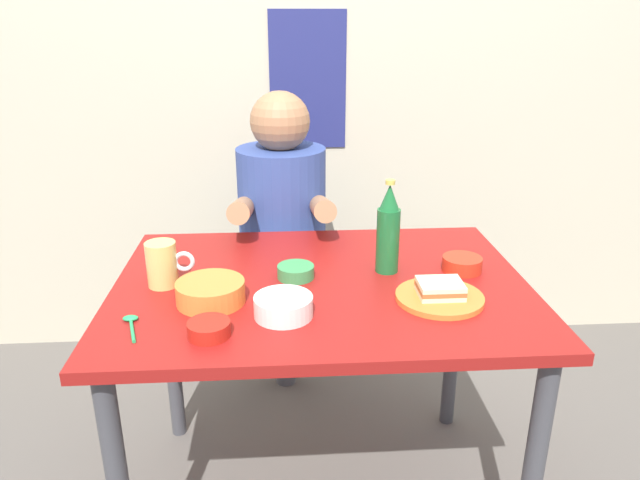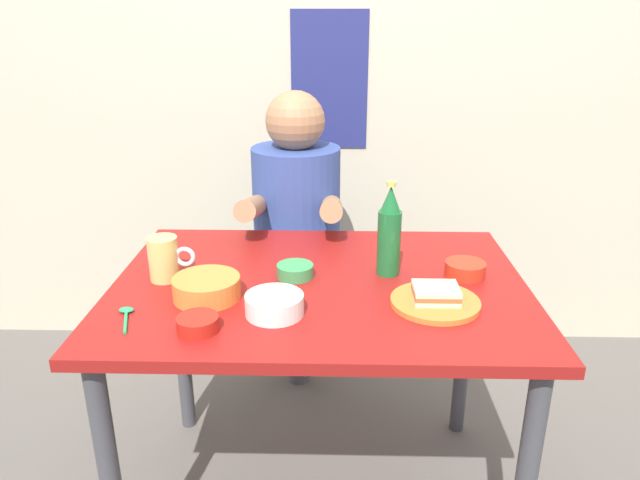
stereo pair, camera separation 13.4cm
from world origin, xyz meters
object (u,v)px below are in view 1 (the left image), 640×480
(plate_orange, at_px, (439,297))
(dip_bowl_green, at_px, (296,271))
(person_seated, at_px, (282,204))
(sandwich, at_px, (440,288))
(beer_bottle, at_px, (388,231))
(stool, at_px, (284,305))
(beer_mug, at_px, (163,264))
(dining_table, at_px, (321,312))

(plate_orange, height_order, dip_bowl_green, dip_bowl_green)
(person_seated, relative_size, plate_orange, 3.27)
(sandwich, relative_size, beer_bottle, 0.42)
(stool, height_order, plate_orange, plate_orange)
(person_seated, bearing_deg, plate_orange, -62.52)
(plate_orange, distance_m, beer_bottle, 0.24)
(stool, distance_m, sandwich, 0.95)
(plate_orange, xyz_separation_m, beer_mug, (-0.70, 0.13, 0.05))
(person_seated, relative_size, sandwich, 6.54)
(beer_mug, bearing_deg, sandwich, -10.85)
(plate_orange, bearing_deg, beer_mug, 169.15)
(dip_bowl_green, bearing_deg, stool, 93.24)
(person_seated, xyz_separation_m, sandwich, (0.39, -0.75, 0.01))
(dining_table, bearing_deg, beer_mug, 179.28)
(stool, relative_size, dip_bowl_green, 4.50)
(plate_orange, xyz_separation_m, dip_bowl_green, (-0.36, 0.16, 0.01))
(person_seated, height_order, sandwich, person_seated)
(dining_table, distance_m, dip_bowl_green, 0.13)
(dining_table, xyz_separation_m, beer_mug, (-0.41, 0.01, 0.15))
(person_seated, xyz_separation_m, beer_bottle, (0.29, -0.56, 0.09))
(person_seated, height_order, dip_bowl_green, person_seated)
(beer_mug, relative_size, dip_bowl_green, 1.26)
(beer_mug, bearing_deg, beer_bottle, 5.08)
(beer_mug, xyz_separation_m, dip_bowl_green, (0.35, 0.02, -0.04))
(person_seated, relative_size, beer_mug, 5.71)
(stool, bearing_deg, person_seated, -90.00)
(plate_orange, relative_size, sandwich, 2.00)
(plate_orange, bearing_deg, sandwich, 90.00)
(plate_orange, relative_size, beer_bottle, 0.84)
(beer_mug, relative_size, beer_bottle, 0.48)
(beer_mug, bearing_deg, person_seated, 62.97)
(stool, relative_size, beer_mug, 3.57)
(stool, bearing_deg, dining_table, -80.87)
(beer_mug, bearing_deg, stool, 63.39)
(person_seated, distance_m, beer_bottle, 0.64)
(stool, bearing_deg, sandwich, -62.87)
(plate_orange, bearing_deg, beer_bottle, 118.25)
(sandwich, bearing_deg, person_seated, 117.48)
(plate_orange, distance_m, beer_mug, 0.72)
(beer_mug, distance_m, beer_bottle, 0.61)
(stool, distance_m, dip_bowl_green, 0.73)
(person_seated, bearing_deg, beer_bottle, -62.78)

